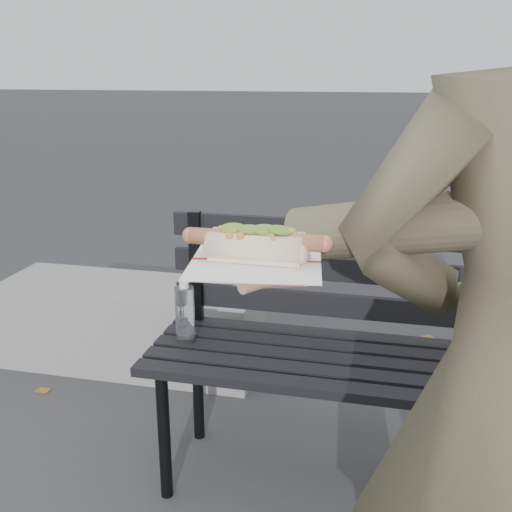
{
  "coord_description": "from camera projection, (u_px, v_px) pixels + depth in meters",
  "views": [
    {
      "loc": [
        0.08,
        -0.83,
        1.34
      ],
      "look_at": [
        -0.11,
        -0.02,
        1.08
      ],
      "focal_mm": 42.0,
      "sensor_mm": 36.0,
      "label": 1
    }
  ],
  "objects": [
    {
      "name": "park_bench",
      "position": [
        380.0,
        339.0,
        1.91
      ],
      "size": [
        1.5,
        0.44,
        0.88
      ],
      "color": "black",
      "rests_on": "ground"
    },
    {
      "name": "held_hotdog",
      "position": [
        399.0,
        231.0,
        0.88
      ],
      "size": [
        0.64,
        0.31,
        0.2
      ],
      "color": "#47432F"
    },
    {
      "name": "concrete_block",
      "position": [
        131.0,
        324.0,
        2.82
      ],
      "size": [
        1.2,
        0.4,
        0.4
      ],
      "primitive_type": "cube",
      "color": "slate",
      "rests_on": "ground"
    }
  ]
}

